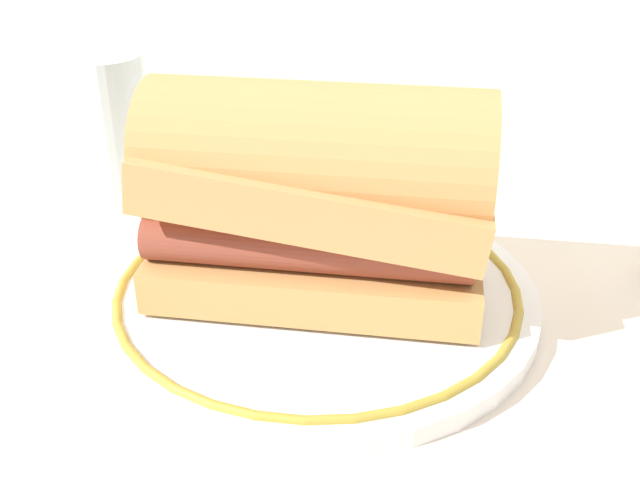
# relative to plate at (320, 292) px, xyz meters

# --- Properties ---
(ground_plane) EXTENTS (1.50, 1.50, 0.00)m
(ground_plane) POSITION_rel_plate_xyz_m (-0.00, -0.04, -0.01)
(ground_plane) COLOR silver
(plate) EXTENTS (0.27, 0.27, 0.01)m
(plate) POSITION_rel_plate_xyz_m (0.00, 0.00, 0.00)
(plate) COLOR white
(plate) RESTS_ON ground_plane
(sausage_sandwich) EXTENTS (0.21, 0.12, 0.13)m
(sausage_sandwich) POSITION_rel_plate_xyz_m (0.00, -0.00, 0.07)
(sausage_sandwich) COLOR tan
(sausage_sandwich) RESTS_ON plate
(drinking_glass) EXTENTS (0.07, 0.07, 0.11)m
(drinking_glass) POSITION_rel_plate_xyz_m (-0.22, 0.15, 0.04)
(drinking_glass) COLOR silver
(drinking_glass) RESTS_ON ground_plane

